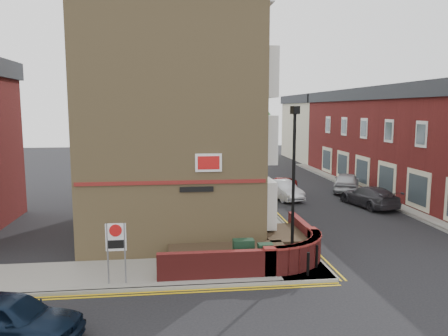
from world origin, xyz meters
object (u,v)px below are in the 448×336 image
Objects in this scene: lamppost at (293,187)px; zone_sign at (116,242)px; navy_hatchback at (9,318)px; silver_car_near at (283,190)px; utility_cabinet_large at (243,255)px.

lamppost is 6.85m from zone_sign.
lamppost is 10.31m from navy_hatchback.
navy_hatchback is at bearing -155.06° from lamppost.
lamppost is 1.58× the size of silver_car_near.
zone_sign is 0.55× the size of navy_hatchback.
lamppost is 1.58× the size of navy_hatchback.
zone_sign is 17.29m from silver_car_near.
navy_hatchback reaches higher than silver_car_near.
navy_hatchback is at bearing -124.83° from zone_sign.
lamppost reaches higher than utility_cabinet_large.
zone_sign reaches higher than silver_car_near.
silver_car_near is at bearing 55.75° from zone_sign.
navy_hatchback is 21.52m from silver_car_near.
utility_cabinet_large is 8.33m from navy_hatchback.
navy_hatchback is (-9.03, -4.20, -2.66)m from lamppost.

